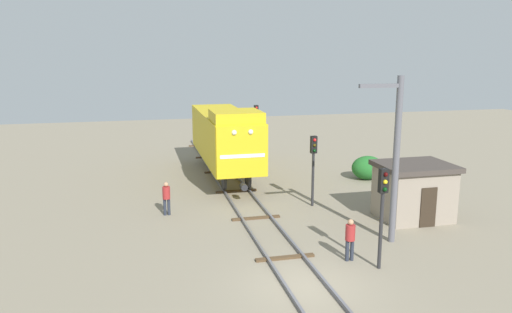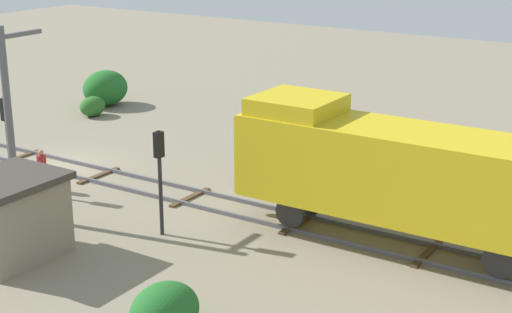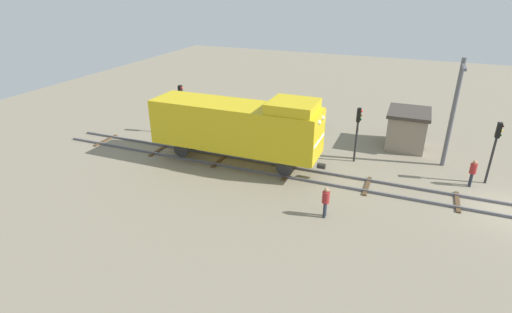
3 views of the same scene
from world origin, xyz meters
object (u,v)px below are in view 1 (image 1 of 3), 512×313
at_px(locomotive, 225,135).
at_px(worker_by_signal, 166,196).
at_px(traffic_signal_far, 256,120).
at_px(worker_near_track, 350,237).
at_px(traffic_signal_near, 383,200).
at_px(relay_hut, 414,191).
at_px(catenary_mast, 395,156).
at_px(traffic_signal_mid, 313,157).

height_order(locomotive, worker_by_signal, locomotive).
relative_size(traffic_signal_far, worker_near_track, 2.31).
bearing_deg(locomotive, traffic_signal_far, 60.83).
bearing_deg(traffic_signal_near, relay_hut, 48.90).
bearing_deg(worker_near_track, traffic_signal_near, 147.03).
distance_m(locomotive, traffic_signal_near, 15.40).
relative_size(locomotive, catenary_mast, 1.64).
bearing_deg(catenary_mast, worker_by_signal, 147.41).
xyz_separation_m(traffic_signal_mid, worker_near_track, (-1.00, -7.02, -1.63)).
height_order(traffic_signal_far, worker_near_track, traffic_signal_far).
bearing_deg(traffic_signal_near, traffic_signal_mid, 88.56).
bearing_deg(traffic_signal_far, locomotive, -119.17).
xyz_separation_m(locomotive, worker_by_signal, (-4.20, -6.84, -1.78)).
height_order(locomotive, catenary_mast, catenary_mast).
distance_m(catenary_mast, relay_hut, 4.34).
distance_m(traffic_signal_mid, worker_near_track, 7.27).
distance_m(traffic_signal_far, worker_near_track, 20.69).
xyz_separation_m(traffic_signal_near, worker_by_signal, (-7.40, 8.22, -1.71)).
height_order(traffic_signal_near, traffic_signal_mid, traffic_signal_near).
xyz_separation_m(worker_near_track, worker_by_signal, (-6.60, 7.29, 0.00)).
bearing_deg(worker_near_track, locomotive, -64.10).
xyz_separation_m(worker_by_signal, relay_hut, (11.70, -3.29, 0.40)).
distance_m(traffic_signal_mid, catenary_mast, 5.89).
relative_size(locomotive, traffic_signal_near, 2.99).
height_order(locomotive, worker_near_track, locomotive).
height_order(traffic_signal_far, relay_hut, traffic_signal_far).
height_order(traffic_signal_mid, worker_by_signal, traffic_signal_mid).
bearing_deg(catenary_mast, worker_near_track, -150.14).
relative_size(traffic_signal_mid, worker_near_track, 2.21).
xyz_separation_m(traffic_signal_near, relay_hut, (4.30, 4.93, -1.31)).
distance_m(traffic_signal_near, worker_near_track, 2.10).
height_order(worker_by_signal, catenary_mast, catenary_mast).
xyz_separation_m(traffic_signal_near, traffic_signal_far, (0.40, 21.51, 0.04)).
distance_m(worker_by_signal, catenary_mast, 11.19).
height_order(traffic_signal_far, catenary_mast, catenary_mast).
height_order(traffic_signal_mid, worker_near_track, traffic_signal_mid).
bearing_deg(relay_hut, traffic_signal_near, -131.10).
distance_m(traffic_signal_mid, traffic_signal_far, 13.56).
bearing_deg(locomotive, traffic_signal_mid, -64.46).
height_order(worker_near_track, worker_by_signal, same).
bearing_deg(locomotive, traffic_signal_near, -78.00).
height_order(catenary_mast, relay_hut, catenary_mast).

